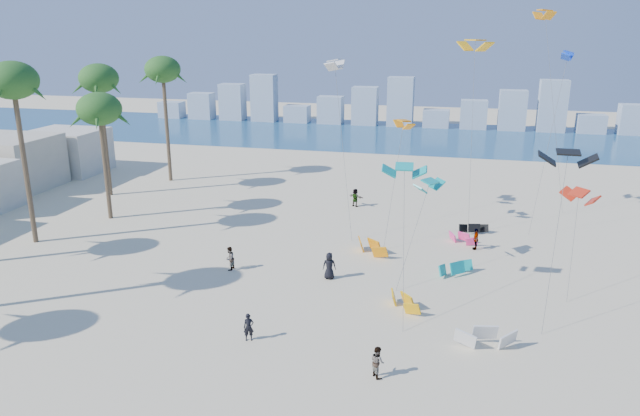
# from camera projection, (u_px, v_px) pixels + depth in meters

# --- Properties ---
(ground) EXTENTS (220.00, 220.00, 0.00)m
(ground) POSITION_uv_depth(u_px,v_px,m) (180.00, 388.00, 28.53)
(ground) COLOR beige
(ground) RESTS_ON ground
(ocean) EXTENTS (220.00, 220.00, 0.00)m
(ocean) POSITION_uv_depth(u_px,v_px,m) (384.00, 135.00, 95.51)
(ocean) COLOR navy
(ocean) RESTS_ON ground
(kitesurfer_near) EXTENTS (0.67, 0.57, 1.57)m
(kitesurfer_near) POSITION_uv_depth(u_px,v_px,m) (249.00, 327.00, 32.68)
(kitesurfer_near) COLOR black
(kitesurfer_near) RESTS_ON ground
(kitesurfer_mid) EXTENTS (0.96, 1.00, 1.62)m
(kitesurfer_mid) POSITION_uv_depth(u_px,v_px,m) (377.00, 362.00, 29.28)
(kitesurfer_mid) COLOR gray
(kitesurfer_mid) RESTS_ON ground
(kitesurfers_far) EXTENTS (29.64, 20.01, 1.87)m
(kitesurfers_far) POSITION_uv_depth(u_px,v_px,m) (425.00, 247.00, 44.42)
(kitesurfers_far) COLOR black
(kitesurfers_far) RESTS_ON ground
(grounded_kites) EXTENTS (11.41, 20.04, 1.07)m
(grounded_kites) POSITION_uv_depth(u_px,v_px,m) (439.00, 272.00, 40.82)
(grounded_kites) COLOR #EEA80C
(grounded_kites) RESTS_ON ground
(flying_kites) EXTENTS (32.93, 32.11, 18.58)m
(flying_kites) POSITION_uv_depth(u_px,v_px,m) (491.00, 88.00, 44.92)
(flying_kites) COLOR #0D9B9C
(flying_kites) RESTS_ON ground
(palm_row) EXTENTS (10.45, 44.80, 15.40)m
(palm_row) POSITION_uv_depth(u_px,v_px,m) (9.00, 98.00, 44.99)
(palm_row) COLOR brown
(palm_row) RESTS_ON ground
(distant_skyline) EXTENTS (85.00, 3.00, 8.40)m
(distant_skyline) POSITION_uv_depth(u_px,v_px,m) (385.00, 108.00, 104.19)
(distant_skyline) COLOR #9EADBF
(distant_skyline) RESTS_ON ground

